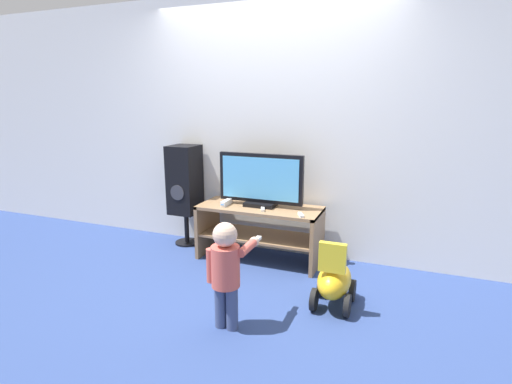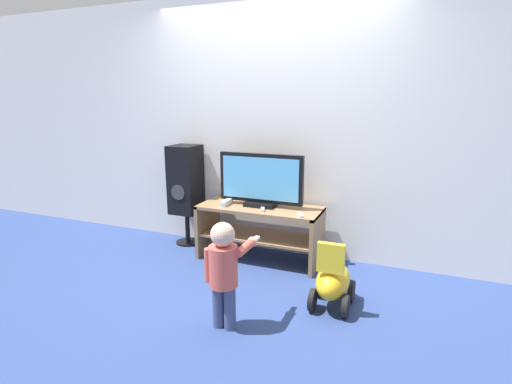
% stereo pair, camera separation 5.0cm
% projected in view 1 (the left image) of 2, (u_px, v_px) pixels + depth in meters
% --- Properties ---
extents(ground_plane, '(16.00, 16.00, 0.00)m').
position_uv_depth(ground_plane, '(250.00, 268.00, 3.81)').
color(ground_plane, navy).
extents(wall_back, '(10.00, 0.06, 2.60)m').
position_uv_depth(wall_back, '(271.00, 127.00, 4.03)').
color(wall_back, silver).
rests_on(wall_back, ground_plane).
extents(tv_stand, '(1.21, 0.49, 0.55)m').
position_uv_depth(tv_stand, '(260.00, 225.00, 3.95)').
color(tv_stand, '#93704C').
rests_on(tv_stand, ground_plane).
extents(television, '(0.85, 0.20, 0.52)m').
position_uv_depth(television, '(261.00, 181.00, 3.87)').
color(television, black).
rests_on(television, tv_stand).
extents(game_console, '(0.05, 0.19, 0.05)m').
position_uv_depth(game_console, '(226.00, 203.00, 3.95)').
color(game_console, white).
rests_on(game_console, tv_stand).
extents(remote_primary, '(0.09, 0.13, 0.03)m').
position_uv_depth(remote_primary, '(301.00, 215.00, 3.59)').
color(remote_primary, white).
rests_on(remote_primary, tv_stand).
extents(remote_secondary, '(0.08, 0.13, 0.03)m').
position_uv_depth(remote_secondary, '(263.00, 209.00, 3.77)').
color(remote_secondary, white).
rests_on(remote_secondary, tv_stand).
extents(child, '(0.29, 0.45, 0.77)m').
position_uv_depth(child, '(227.00, 267.00, 2.73)').
color(child, '#3F4C72').
rests_on(child, ground_plane).
extents(speaker_tower, '(0.29, 0.32, 1.10)m').
position_uv_depth(speaker_tower, '(185.00, 182.00, 4.31)').
color(speaker_tower, black).
rests_on(speaker_tower, ground_plane).
extents(ride_on_toy, '(0.29, 0.47, 0.56)m').
position_uv_depth(ride_on_toy, '(334.00, 281.00, 3.07)').
color(ride_on_toy, gold).
rests_on(ride_on_toy, ground_plane).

